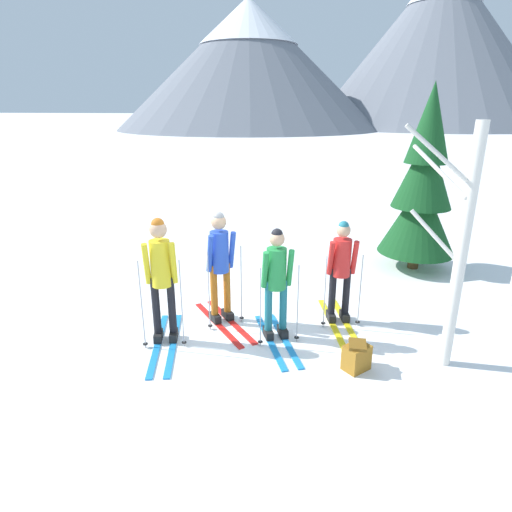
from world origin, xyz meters
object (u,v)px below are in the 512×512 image
object	(u,v)px
skier_in_red	(341,269)
skier_in_blue	(220,263)
skier_in_yellow	(161,275)
skier_in_green	(276,281)
birch_tree_slender	(459,246)
pine_tree_near	(422,188)
backpack_on_snow_front	(357,356)

from	to	relation	value
skier_in_red	skier_in_blue	bearing A→B (deg)	-170.41
skier_in_yellow	skier_in_green	world-z (taller)	skier_in_yellow
skier_in_green	skier_in_red	bearing A→B (deg)	37.18
birch_tree_slender	pine_tree_near	bearing A→B (deg)	86.56
skier_in_green	backpack_on_snow_front	distance (m)	1.48
skier_in_yellow	skier_in_blue	xyz separation A→B (m)	(0.64, 0.75, -0.04)
skier_in_yellow	pine_tree_near	size ratio (longest dim) A/B	0.50
birch_tree_slender	skier_in_red	bearing A→B (deg)	144.61
birch_tree_slender	skier_in_green	bearing A→B (deg)	173.11
skier_in_green	skier_in_red	world-z (taller)	skier_in_green
skier_in_blue	pine_tree_near	bearing A→B (deg)	41.76
skier_in_green	pine_tree_near	xyz separation A→B (m)	(2.47, 3.40, 0.78)
skier_in_yellow	skier_in_red	world-z (taller)	skier_in_yellow
skier_in_red	skier_in_yellow	bearing A→B (deg)	-156.79
skier_in_yellow	pine_tree_near	xyz separation A→B (m)	(4.02, 3.77, 0.66)
birch_tree_slender	backpack_on_snow_front	xyz separation A→B (m)	(-1.12, -0.35, -1.44)
skier_in_green	birch_tree_slender	xyz separation A→B (m)	(2.25, -0.27, 0.72)
skier_in_green	skier_in_red	distance (m)	1.13
skier_in_blue	skier_in_green	size ratio (longest dim) A/B	1.06
skier_in_green	birch_tree_slender	distance (m)	2.38
skier_in_yellow	pine_tree_near	distance (m)	5.55
backpack_on_snow_front	skier_in_red	bearing A→B (deg)	99.75
pine_tree_near	backpack_on_snow_front	size ratio (longest dim) A/B	9.29
skier_in_blue	skier_in_red	xyz separation A→B (m)	(1.82, 0.31, -0.10)
skier_in_blue	pine_tree_near	world-z (taller)	pine_tree_near
skier_in_red	backpack_on_snow_front	size ratio (longest dim) A/B	4.33
skier_in_red	backpack_on_snow_front	xyz separation A→B (m)	(0.23, -1.31, -0.69)
skier_in_green	birch_tree_slender	size ratio (longest dim) A/B	0.54
pine_tree_near	skier_in_green	bearing A→B (deg)	-126.02
pine_tree_near	skier_in_blue	bearing A→B (deg)	-138.24
skier_in_yellow	skier_in_red	bearing A→B (deg)	23.21
skier_in_red	backpack_on_snow_front	world-z (taller)	skier_in_red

